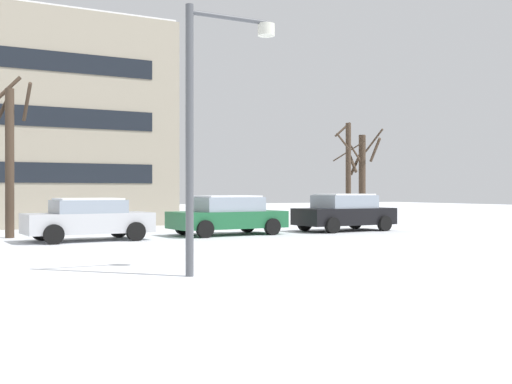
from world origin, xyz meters
The scene contains 10 objects.
ground_plane centered at (0.00, 0.00, 0.00)m, with size 120.00×120.00×0.00m, color white.
road_surface centered at (0.00, 3.13, 0.00)m, with size 80.00×8.27×0.00m.
street_lamp centered at (2.62, -1.73, 3.34)m, with size 2.00×0.36×5.39m.
parked_car_silver centered at (2.51, 8.09, 0.74)m, with size 4.25×2.18×1.44m.
parked_car_green centered at (7.88, 8.41, 0.76)m, with size 4.47×2.30×1.51m.
parked_car_black centered at (13.24, 8.25, 0.79)m, with size 4.30×2.29×1.56m.
tree_far_left centered at (15.93, 11.68, 2.64)m, with size 1.64×1.63×5.10m.
tree_far_mid centered at (0.34, 10.69, 2.97)m, with size 1.30×1.29×5.90m.
tree_far_right centered at (17.29, 12.31, 2.49)m, with size 1.69×1.75×4.83m.
building_far_left centered at (1.67, 20.47, 5.03)m, with size 14.08×9.65×10.07m.
Camera 1 is at (-2.43, -13.36, 1.70)m, focal length 44.20 mm.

